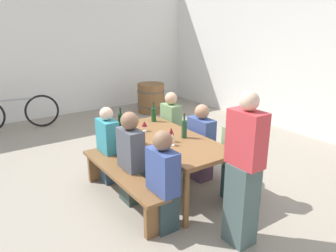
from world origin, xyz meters
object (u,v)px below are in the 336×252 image
wine_bottle_2 (184,129)px  wine_glass_2 (172,137)px  wine_barrel (151,98)px  seated_guest_far_1 (201,145)px  wine_glass_0 (145,124)px  seated_guest_near_0 (108,147)px  bench_near (121,178)px  bench_far (208,153)px  seated_guest_near_2 (163,184)px  seated_guest_far_0 (171,129)px  parked_bicycle_0 (14,113)px  seated_guest_far_2 (237,160)px  tasting_table (168,143)px  standing_host (244,174)px  wine_glass_1 (171,132)px  wine_bottle_0 (154,114)px  seated_guest_near_1 (131,159)px  wine_bottle_1 (121,120)px

wine_bottle_2 → wine_glass_2: wine_bottle_2 is taller
wine_barrel → seated_guest_far_1: bearing=-20.8°
wine_glass_0 → seated_guest_near_0: 0.62m
bench_near → bench_far: same height
seated_guest_near_2 → seated_guest_far_0: bearing=52.2°
wine_glass_2 → parked_bicycle_0: 4.34m
seated_guest_far_2 → tasting_table: bearing=-52.2°
tasting_table → standing_host: size_ratio=1.16×
wine_glass_1 → seated_guest_near_2: 0.80m
bench_far → seated_guest_near_2: size_ratio=1.54×
seated_guest_far_1 → parked_bicycle_0: size_ratio=0.63×
wine_bottle_2 → wine_barrel: size_ratio=0.45×
wine_barrel → wine_glass_2: bearing=-28.1°
seated_guest_far_0 → seated_guest_far_1: (0.74, -0.00, -0.03)m
bench_far → wine_bottle_0: bearing=-144.9°
seated_guest_near_1 → seated_guest_far_2: size_ratio=1.03×
wine_bottle_0 → bench_far: bearing=35.1°
wine_bottle_0 → seated_guest_far_0: (-0.03, 0.34, -0.31)m
tasting_table → seated_guest_far_0: 0.92m
seated_guest_near_1 → tasting_table: bearing=0.3°
wine_bottle_0 → wine_glass_0: (0.32, -0.35, -0.01)m
wine_bottle_1 → seated_guest_near_1: 0.79m
wine_bottle_1 → wine_barrel: wine_bottle_1 is taller
seated_guest_far_2 → wine_barrel: seated_guest_far_2 is taller
wine_bottle_2 → wine_glass_0: bearing=-150.8°
wine_bottle_2 → seated_guest_far_2: size_ratio=0.28×
wine_bottle_0 → seated_guest_far_1: seated_guest_far_1 is taller
seated_guest_near_2 → wine_barrel: (-4.22, 2.46, -0.19)m
bench_far → parked_bicycle_0: 4.34m
bench_near → seated_guest_near_0: 0.71m
seated_guest_near_2 → wine_barrel: seated_guest_near_2 is taller
wine_bottle_2 → seated_guest_near_1: (-0.14, -0.71, -0.31)m
wine_glass_1 → standing_host: standing_host is taller
wine_glass_2 → seated_guest_far_1: seated_guest_far_1 is taller
standing_host → parked_bicycle_0: standing_host is taller
wine_glass_1 → tasting_table: bearing=158.2°
bench_near → wine_bottle_1: (-0.70, 0.37, 0.51)m
wine_bottle_1 → parked_bicycle_0: wine_bottle_1 is taller
bench_near → seated_guest_near_1: size_ratio=1.50×
seated_guest_near_2 → seated_guest_far_0: (-1.44, 1.11, 0.01)m
tasting_table → parked_bicycle_0: (-3.89, -1.21, -0.30)m
bench_far → seated_guest_far_2: 0.76m
wine_bottle_1 → wine_glass_1: bearing=17.0°
tasting_table → wine_glass_1: size_ratio=9.95×
wine_glass_0 → wine_glass_1: size_ratio=0.76×
wine_glass_0 → wine_glass_1: wine_glass_1 is taller
wine_glass_0 → wine_glass_2: wine_glass_2 is taller
seated_guest_near_0 → wine_bottle_2: bearing=-48.9°
seated_guest_near_0 → standing_host: 2.11m
seated_guest_far_0 → seated_guest_far_1: size_ratio=1.04×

